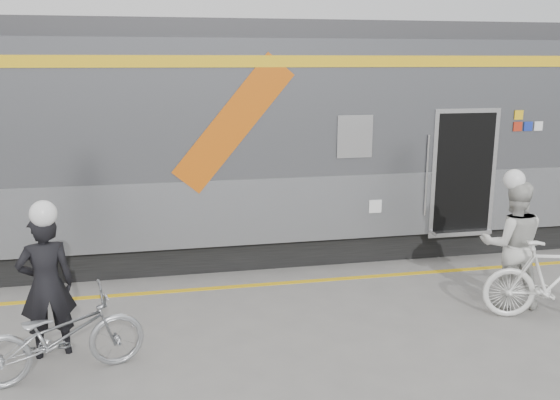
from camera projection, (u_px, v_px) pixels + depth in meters
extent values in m
plane|color=slate|center=(339.00, 343.00, 7.44)|extent=(90.00, 90.00, 0.00)
cube|color=black|center=(317.00, 229.00, 11.55)|extent=(24.00, 2.70, 0.50)
cube|color=#9EA0A5|center=(318.00, 189.00, 11.37)|extent=(24.00, 3.00, 1.10)
cube|color=#57595E|center=(319.00, 103.00, 10.99)|extent=(24.00, 3.00, 2.20)
cube|color=#38383A|center=(320.00, 33.00, 10.71)|extent=(24.00, 2.64, 0.30)
cube|color=gold|center=(345.00, 61.00, 9.38)|extent=(24.00, 0.02, 0.18)
cube|color=#C2530B|center=(233.00, 124.00, 9.25)|extent=(1.96, 0.01, 2.19)
cube|color=black|center=(355.00, 136.00, 9.69)|extent=(0.55, 0.02, 0.65)
cube|color=black|center=(458.00, 172.00, 10.44)|extent=(1.05, 0.45, 2.10)
cube|color=silver|center=(464.00, 174.00, 10.24)|extent=(1.20, 0.02, 2.25)
cylinder|color=silver|center=(427.00, 176.00, 10.09)|extent=(0.04, 0.04, 1.40)
cube|color=silver|center=(461.00, 232.00, 10.44)|extent=(1.05, 0.25, 0.06)
cube|color=gold|center=(519.00, 115.00, 10.19)|extent=(0.16, 0.01, 0.16)
cube|color=#AB2713|center=(518.00, 127.00, 10.24)|extent=(0.16, 0.01, 0.16)
cube|color=#172D99|center=(528.00, 126.00, 10.28)|extent=(0.16, 0.01, 0.16)
cube|color=silver|center=(538.00, 126.00, 10.31)|extent=(0.16, 0.01, 0.16)
cube|color=silver|center=(375.00, 206.00, 10.04)|extent=(0.22, 0.01, 0.22)
cube|color=gold|center=(300.00, 282.00, 9.49)|extent=(24.00, 0.12, 0.01)
imported|color=black|center=(46.00, 286.00, 6.96)|extent=(0.73, 0.57, 1.76)
imported|color=#9C9FA4|center=(60.00, 336.00, 6.57)|extent=(1.94, 1.09, 0.97)
imported|color=beige|center=(512.00, 244.00, 8.41)|extent=(1.05, 0.92, 1.83)
imported|color=white|center=(553.00, 280.00, 8.02)|extent=(1.92, 1.02, 1.11)
sphere|color=white|center=(38.00, 200.00, 6.73)|extent=(0.30, 0.30, 0.30)
sphere|color=white|center=(519.00, 171.00, 8.16)|extent=(0.29, 0.29, 0.29)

